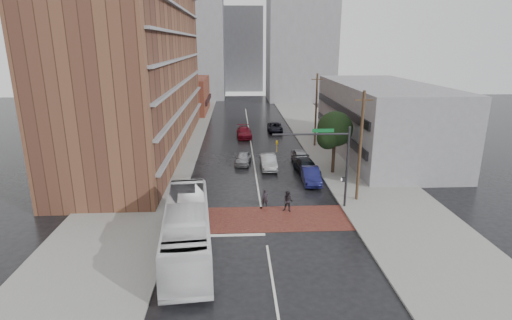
{
  "coord_description": "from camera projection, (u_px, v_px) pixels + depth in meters",
  "views": [
    {
      "loc": [
        -2.06,
        -29.42,
        13.83
      ],
      "look_at": [
        -0.29,
        5.73,
        3.5
      ],
      "focal_mm": 28.0,
      "sensor_mm": 36.0,
      "label": 1
    }
  ],
  "objects": [
    {
      "name": "car_travel_b",
      "position": [
        268.0,
        162.0,
        45.57
      ],
      "size": [
        1.81,
        4.96,
        1.62
      ],
      "primitive_type": "imported",
      "rotation": [
        0.0,
        0.0,
        0.02
      ],
      "color": "#A5A9AC",
      "rests_on": "ground"
    },
    {
      "name": "ground",
      "position": [
        263.0,
        221.0,
        32.19
      ],
      "size": [
        160.0,
        160.0,
        0.0
      ],
      "primitive_type": "plane",
      "color": "black",
      "rests_on": "ground"
    },
    {
      "name": "street_tree",
      "position": [
        335.0,
        131.0,
        42.8
      ],
      "size": [
        4.2,
        4.1,
        6.9
      ],
      "color": "#332319",
      "rests_on": "ground"
    },
    {
      "name": "signal_mast",
      "position": [
        331.0,
        156.0,
        33.53
      ],
      "size": [
        6.5,
        0.3,
        7.2
      ],
      "color": "#2D2D33",
      "rests_on": "ground"
    },
    {
      "name": "car_parked_mid",
      "position": [
        307.0,
        167.0,
        43.75
      ],
      "size": [
        2.65,
        5.43,
        1.52
      ],
      "primitive_type": "imported",
      "rotation": [
        0.0,
        0.0,
        0.1
      ],
      "color": "black",
      "rests_on": "ground"
    },
    {
      "name": "pedestrian_b",
      "position": [
        288.0,
        201.0,
        33.83
      ],
      "size": [
        1.11,
        1.0,
        1.87
      ],
      "primitive_type": "imported",
      "rotation": [
        0.0,
        0.0,
        -0.39
      ],
      "color": "black",
      "rests_on": "ground"
    },
    {
      "name": "distant_tower_center",
      "position": [
        242.0,
        49.0,
        119.85
      ],
      "size": [
        12.0,
        10.0,
        24.0
      ],
      "primitive_type": "cube",
      "color": "gray",
      "rests_on": "ground"
    },
    {
      "name": "utility_pole_near",
      "position": [
        360.0,
        146.0,
        35.0
      ],
      "size": [
        1.6,
        0.26,
        10.0
      ],
      "color": "#473321",
      "rests_on": "ground"
    },
    {
      "name": "sidewalk_east",
      "position": [
        332.0,
        144.0,
        56.68
      ],
      "size": [
        9.0,
        90.0,
        0.15
      ],
      "primitive_type": "cube",
      "color": "gray",
      "rests_on": "ground"
    },
    {
      "name": "building_east",
      "position": [
        382.0,
        119.0,
        50.88
      ],
      "size": [
        11.0,
        26.0,
        9.0
      ],
      "primitive_type": "cube",
      "color": "gray",
      "rests_on": "ground"
    },
    {
      "name": "transit_bus",
      "position": [
        187.0,
        228.0,
        27.02
      ],
      "size": [
        4.18,
        12.86,
        3.52
      ],
      "primitive_type": "imported",
      "rotation": [
        0.0,
        0.0,
        0.1
      ],
      "color": "white",
      "rests_on": "ground"
    },
    {
      "name": "car_travel_a",
      "position": [
        243.0,
        158.0,
        47.31
      ],
      "size": [
        2.25,
        4.34,
        1.41
      ],
      "primitive_type": "imported",
      "rotation": [
        0.0,
        0.0,
        -0.15
      ],
      "color": "#989A9F",
      "rests_on": "ground"
    },
    {
      "name": "car_travel_c",
      "position": [
        244.0,
        132.0,
        60.79
      ],
      "size": [
        2.42,
        5.47,
        1.56
      ],
      "primitive_type": "imported",
      "rotation": [
        0.0,
        0.0,
        0.04
      ],
      "color": "maroon",
      "rests_on": "ground"
    },
    {
      "name": "car_parked_near",
      "position": [
        311.0,
        175.0,
        40.88
      ],
      "size": [
        1.86,
        4.88,
        1.59
      ],
      "primitive_type": "imported",
      "rotation": [
        0.0,
        0.0,
        -0.04
      ],
      "color": "#141546",
      "rests_on": "ground"
    },
    {
      "name": "storefront_west",
      "position": [
        188.0,
        95.0,
        82.37
      ],
      "size": [
        8.0,
        16.0,
        7.0
      ],
      "primitive_type": "cube",
      "color": "brown",
      "rests_on": "ground"
    },
    {
      "name": "pedestrian_a",
      "position": [
        265.0,
        198.0,
        34.85
      ],
      "size": [
        0.62,
        0.43,
        1.61
      ],
      "primitive_type": "imported",
      "rotation": [
        0.0,
        0.0,
        0.08
      ],
      "color": "black",
      "rests_on": "ground"
    },
    {
      "name": "crosswalk",
      "position": [
        263.0,
        219.0,
        32.66
      ],
      "size": [
        14.0,
        5.0,
        0.02
      ],
      "primitive_type": "cube",
      "color": "brown",
      "rests_on": "ground"
    },
    {
      "name": "suv_travel",
      "position": [
        275.0,
        127.0,
        64.75
      ],
      "size": [
        2.48,
        5.13,
        1.41
      ],
      "primitive_type": "imported",
      "rotation": [
        0.0,
        0.0,
        -0.03
      ],
      "color": "black",
      "rests_on": "ground"
    },
    {
      "name": "distant_tower_west",
      "position": [
        188.0,
        34.0,
        101.76
      ],
      "size": [
        18.0,
        16.0,
        32.0
      ],
      "primitive_type": "cube",
      "color": "gray",
      "rests_on": "ground"
    },
    {
      "name": "car_parked_far",
      "position": [
        301.0,
        157.0,
        47.56
      ],
      "size": [
        2.03,
        4.75,
        1.6
      ],
      "primitive_type": "imported",
      "rotation": [
        0.0,
        0.0,
        0.03
      ],
      "color": "#9D9EA4",
      "rests_on": "ground"
    },
    {
      "name": "distant_tower_east",
      "position": [
        301.0,
        25.0,
        96.79
      ],
      "size": [
        16.0,
        14.0,
        36.0
      ],
      "primitive_type": "cube",
      "color": "gray",
      "rests_on": "ground"
    },
    {
      "name": "apartment_block",
      "position": [
        141.0,
        42.0,
        50.57
      ],
      "size": [
        10.0,
        44.0,
        28.0
      ],
      "primitive_type": "cube",
      "color": "brown",
      "rests_on": "ground"
    },
    {
      "name": "utility_pole_far",
      "position": [
        316.0,
        110.0,
        54.16
      ],
      "size": [
        1.6,
        0.26,
        10.0
      ],
      "color": "#473321",
      "rests_on": "ground"
    },
    {
      "name": "sidewalk_west",
      "position": [
        169.0,
        146.0,
        55.57
      ],
      "size": [
        9.0,
        90.0,
        0.15
      ],
      "primitive_type": "cube",
      "color": "gray",
      "rests_on": "ground"
    }
  ]
}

